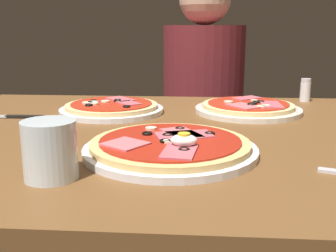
{
  "coord_description": "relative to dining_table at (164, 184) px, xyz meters",
  "views": [
    {
      "loc": [
        0.07,
        -0.84,
        0.97
      ],
      "look_at": [
        0.01,
        -0.08,
        0.79
      ],
      "focal_mm": 44.16,
      "sensor_mm": 36.0,
      "label": 1
    }
  ],
  "objects": [
    {
      "name": "salt_shaker",
      "position": [
        0.38,
        0.39,
        0.15
      ],
      "size": [
        0.03,
        0.03,
        0.07
      ],
      "color": "white",
      "rests_on": "dining_table"
    },
    {
      "name": "diner_person",
      "position": [
        0.09,
        0.81,
        -0.08
      ],
      "size": [
        0.32,
        0.32,
        1.18
      ],
      "rotation": [
        0.0,
        0.0,
        3.14
      ],
      "color": "black",
      "rests_on": "ground"
    },
    {
      "name": "water_glass_near",
      "position": [
        -0.14,
        -0.29,
        0.16
      ],
      "size": [
        0.08,
        0.08,
        0.09
      ],
      "color": "silver",
      "rests_on": "dining_table"
    },
    {
      "name": "knife",
      "position": [
        -0.38,
        0.1,
        0.12
      ],
      "size": [
        0.2,
        0.02,
        0.01
      ],
      "color": "silver",
      "rests_on": "dining_table"
    },
    {
      "name": "pizza_across_left",
      "position": [
        -0.15,
        0.18,
        0.13
      ],
      "size": [
        0.26,
        0.26,
        0.03
      ],
      "color": "white",
      "rests_on": "dining_table"
    },
    {
      "name": "pizza_foreground",
      "position": [
        0.02,
        -0.16,
        0.13
      ],
      "size": [
        0.3,
        0.3,
        0.05
      ],
      "color": "white",
      "rests_on": "dining_table"
    },
    {
      "name": "pizza_across_right",
      "position": [
        0.2,
        0.21,
        0.13
      ],
      "size": [
        0.27,
        0.27,
        0.03
      ],
      "color": "silver",
      "rests_on": "dining_table"
    },
    {
      "name": "dining_table",
      "position": [
        0.0,
        0.0,
        0.0
      ],
      "size": [
        1.13,
        0.89,
        0.76
      ],
      "color": "brown",
      "rests_on": "ground"
    }
  ]
}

